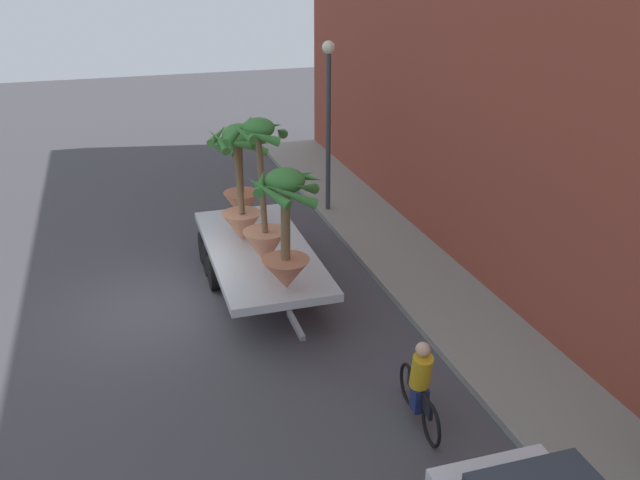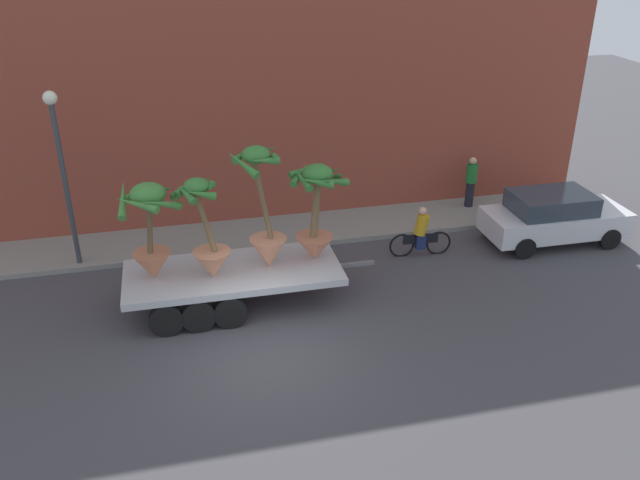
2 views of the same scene
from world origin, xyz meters
name	(u,v)px [view 2 (image 2 of 2)]	position (x,y,z in m)	size (l,w,h in m)	color
ground_plane	(265,354)	(0.00, 0.00, 0.00)	(60.00, 60.00, 0.00)	#423F44
sidewalk	(233,237)	(0.00, 6.10, 0.07)	(24.00, 2.20, 0.15)	gray
building_facade	(217,65)	(0.00, 7.80, 4.92)	(24.00, 1.20, 9.85)	brown
flatbed_trailer	(223,279)	(-0.65, 2.35, 0.75)	(6.35, 2.33, 0.98)	#B7BABF
potted_palm_rear	(208,241)	(-0.97, 2.07, 1.97)	(1.23, 1.05, 2.58)	tan
potted_palm_middle	(265,221)	(0.44, 2.28, 2.25)	(1.41, 1.40, 3.16)	tan
potted_palm_front	(316,214)	(1.75, 2.44, 2.24)	(1.51, 1.53, 2.54)	#C17251
potted_palm_extra	(151,231)	(-2.25, 2.34, 2.25)	(1.55, 1.51, 2.45)	#C17251
cyclist	(421,234)	(5.16, 3.79, 0.67)	(1.84, 0.38, 1.54)	black
parked_car	(554,217)	(9.33, 3.70, 0.83)	(4.26, 1.86, 1.58)	silver
pedestrian_near_gate	(471,181)	(7.94, 6.50, 1.04)	(0.36, 0.36, 1.71)	black
street_lamp	(61,158)	(-4.40, 5.30, 3.23)	(0.36, 0.36, 4.83)	#383D42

